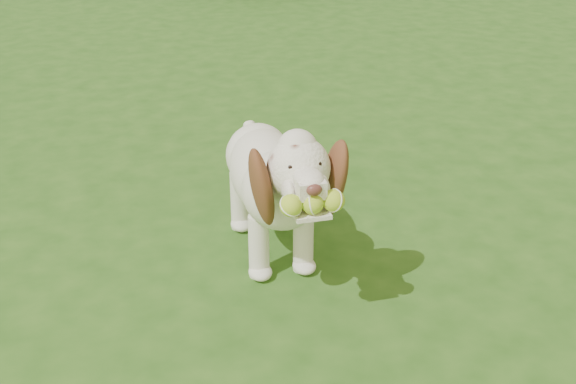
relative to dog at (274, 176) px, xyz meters
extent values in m
plane|color=#244E16|center=(0.37, 0.26, -0.48)|extent=(80.00, 80.00, 0.00)
ellipsoid|color=white|center=(0.00, 0.12, -0.04)|extent=(0.41, 0.77, 0.40)
ellipsoid|color=white|center=(-0.01, -0.16, 0.00)|extent=(0.40, 0.40, 0.39)
ellipsoid|color=white|center=(0.01, 0.39, -0.05)|extent=(0.37, 0.37, 0.36)
cylinder|color=white|center=(-0.01, -0.31, 0.11)|extent=(0.22, 0.31, 0.31)
sphere|color=white|center=(-0.01, -0.46, 0.26)|extent=(0.28, 0.28, 0.27)
sphere|color=white|center=(-0.01, -0.44, 0.33)|extent=(0.18, 0.18, 0.18)
cube|color=white|center=(-0.02, -0.62, 0.25)|extent=(0.12, 0.16, 0.07)
ellipsoid|color=#592D28|center=(-0.02, -0.70, 0.27)|extent=(0.07, 0.04, 0.05)
cube|color=white|center=(-0.02, -0.63, 0.14)|extent=(0.15, 0.18, 0.02)
ellipsoid|color=brown|center=(-0.17, -0.44, 0.18)|extent=(0.16, 0.26, 0.42)
ellipsoid|color=brown|center=(0.15, -0.45, 0.18)|extent=(0.16, 0.26, 0.42)
cylinder|color=white|center=(0.02, 0.55, -0.01)|extent=(0.07, 0.20, 0.15)
cylinder|color=white|center=(-0.12, -0.14, -0.31)|extent=(0.11, 0.11, 0.34)
cylinder|color=white|center=(0.11, -0.14, -0.31)|extent=(0.11, 0.11, 0.34)
cylinder|color=white|center=(-0.10, 0.37, -0.31)|extent=(0.11, 0.11, 0.34)
cylinder|color=white|center=(0.13, 0.36, -0.31)|extent=(0.11, 0.11, 0.34)
sphere|color=#AFD237|center=(-0.11, -0.68, 0.20)|extent=(0.10, 0.10, 0.09)
sphere|color=#AFD237|center=(-0.02, -0.68, 0.20)|extent=(0.10, 0.10, 0.09)
sphere|color=#AFD237|center=(0.07, -0.68, 0.20)|extent=(0.10, 0.10, 0.09)
camera|label=1|loc=(-0.83, -3.12, 1.56)|focal=45.00mm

